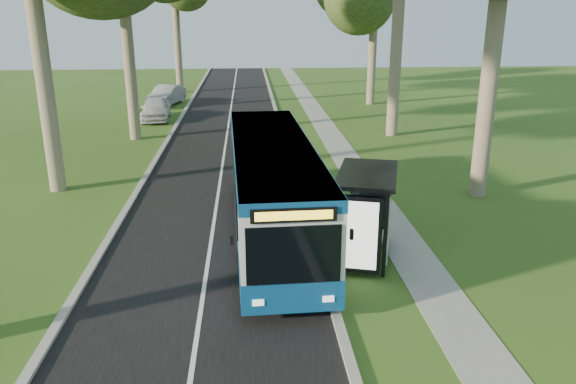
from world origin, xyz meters
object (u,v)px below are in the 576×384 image
object	(u,v)px
bus_stop_sign	(324,202)
car_white	(155,108)
bus	(272,187)
bus_shelter	(374,202)
litter_bin	(369,226)
car_silver	(166,95)

from	to	relation	value
bus_stop_sign	car_white	world-z (taller)	bus_stop_sign
bus	bus_stop_sign	world-z (taller)	bus
bus	bus_shelter	bearing A→B (deg)	-43.05
litter_bin	bus_shelter	bearing A→B (deg)	-99.12
bus	bus_stop_sign	xyz separation A→B (m)	(1.66, -0.88, -0.25)
bus_shelter	litter_bin	size ratio (longest dim) A/B	3.50
bus_shelter	car_white	distance (m)	26.50
bus_shelter	car_white	xyz separation A→B (m)	(-10.31, 24.38, -1.17)
bus_shelter	litter_bin	world-z (taller)	bus_shelter
car_silver	bus_stop_sign	bearing A→B (deg)	-58.50
bus_stop_sign	car_white	distance (m)	24.41
bus_shelter	car_silver	distance (m)	32.56
car_white	bus_stop_sign	bearing A→B (deg)	-72.91
bus	bus_stop_sign	size ratio (longest dim) A/B	5.43
litter_bin	car_silver	distance (m)	30.98
bus	litter_bin	distance (m)	3.56
bus_shelter	car_silver	bearing A→B (deg)	124.36
bus_shelter	litter_bin	distance (m)	2.29
bus_stop_sign	litter_bin	xyz separation A→B (m)	(1.59, 0.05, -0.92)
bus_stop_sign	litter_bin	bearing A→B (deg)	10.85
bus_stop_sign	car_silver	bearing A→B (deg)	116.40
bus_shelter	car_white	size ratio (longest dim) A/B	0.76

